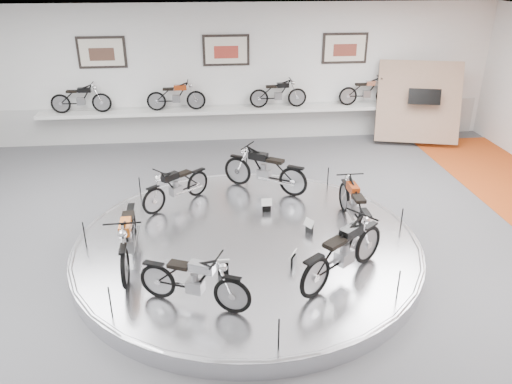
{
  "coord_description": "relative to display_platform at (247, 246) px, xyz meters",
  "views": [
    {
      "loc": [
        -0.68,
        -7.77,
        5.04
      ],
      "look_at": [
        0.2,
        0.6,
        1.13
      ],
      "focal_mm": 35.0,
      "sensor_mm": 36.0,
      "label": 1
    }
  ],
  "objects": [
    {
      "name": "floor",
      "position": [
        0.0,
        -0.3,
        -0.15
      ],
      "size": [
        16.0,
        16.0,
        0.0
      ],
      "primitive_type": "plane",
      "color": "#4F4F52",
      "rests_on": "ground"
    },
    {
      "name": "ceiling",
      "position": [
        0.0,
        -0.3,
        3.85
      ],
      "size": [
        16.0,
        16.0,
        0.0
      ],
      "primitive_type": "plane",
      "rotation": [
        3.14,
        0.0,
        0.0
      ],
      "color": "white",
      "rests_on": "wall_back"
    },
    {
      "name": "wall_back",
      "position": [
        0.0,
        6.7,
        1.85
      ],
      "size": [
        16.0,
        0.0,
        16.0
      ],
      "primitive_type": "plane",
      "rotation": [
        1.57,
        0.0,
        0.0
      ],
      "color": "white",
      "rests_on": "floor"
    },
    {
      "name": "dado_band",
      "position": [
        0.0,
        6.68,
        0.4
      ],
      "size": [
        15.68,
        0.04,
        1.1
      ],
      "primitive_type": "cube",
      "color": "#BCBCBA",
      "rests_on": "floor"
    },
    {
      "name": "display_platform",
      "position": [
        0.0,
        0.0,
        0.0
      ],
      "size": [
        6.4,
        6.4,
        0.3
      ],
      "primitive_type": "cylinder",
      "color": "silver",
      "rests_on": "floor"
    },
    {
      "name": "platform_rim",
      "position": [
        0.0,
        0.0,
        0.12
      ],
      "size": [
        6.4,
        6.4,
        0.1
      ],
      "primitive_type": "torus",
      "color": "#B2B2BA",
      "rests_on": "display_platform"
    },
    {
      "name": "shelf",
      "position": [
        0.0,
        6.4,
        0.85
      ],
      "size": [
        11.0,
        0.55,
        0.1
      ],
      "primitive_type": "cube",
      "color": "silver",
      "rests_on": "wall_back"
    },
    {
      "name": "poster_left",
      "position": [
        -3.5,
        6.66,
        2.55
      ],
      "size": [
        1.35,
        0.06,
        0.88
      ],
      "primitive_type": "cube",
      "color": "silver",
      "rests_on": "wall_back"
    },
    {
      "name": "poster_center",
      "position": [
        0.0,
        6.66,
        2.55
      ],
      "size": [
        1.35,
        0.06,
        0.88
      ],
      "primitive_type": "cube",
      "color": "silver",
      "rests_on": "wall_back"
    },
    {
      "name": "poster_right",
      "position": [
        3.5,
        6.66,
        2.55
      ],
      "size": [
        1.35,
        0.06,
        0.88
      ],
      "primitive_type": "cube",
      "color": "silver",
      "rests_on": "wall_back"
    },
    {
      "name": "display_panel",
      "position": [
        5.6,
        5.8,
        1.1
      ],
      "size": [
        2.56,
        1.52,
        2.3
      ],
      "primitive_type": "cube",
      "rotation": [
        -0.35,
        0.0,
        -0.26
      ],
      "color": "#9B7964",
      "rests_on": "floor"
    },
    {
      "name": "shelf_bike_a",
      "position": [
        -4.2,
        6.4,
        1.27
      ],
      "size": [
        1.22,
        0.43,
        0.73
      ],
      "primitive_type": null,
      "color": "black",
      "rests_on": "shelf"
    },
    {
      "name": "shelf_bike_b",
      "position": [
        -1.5,
        6.4,
        1.27
      ],
      "size": [
        1.22,
        0.43,
        0.73
      ],
      "primitive_type": null,
      "color": "#983310",
      "rests_on": "shelf"
    },
    {
      "name": "shelf_bike_c",
      "position": [
        1.5,
        6.4,
        1.27
      ],
      "size": [
        1.22,
        0.43,
        0.73
      ],
      "primitive_type": null,
      "color": "black",
      "rests_on": "shelf"
    },
    {
      "name": "shelf_bike_d",
      "position": [
        4.2,
        6.4,
        1.27
      ],
      "size": [
        1.22,
        0.43,
        0.73
      ],
      "primitive_type": null,
      "color": "#B5B6BA",
      "rests_on": "shelf"
    },
    {
      "name": "bike_a",
      "position": [
        2.11,
        0.32,
        0.62
      ],
      "size": [
        0.59,
        1.62,
        0.95
      ],
      "primitive_type": null,
      "rotation": [
        0.0,
        0.0,
        1.59
      ],
      "color": "#983310",
      "rests_on": "display_platform"
    },
    {
      "name": "bike_b",
      "position": [
        0.59,
        2.16,
        0.66
      ],
      "size": [
        1.79,
        1.45,
        1.02
      ],
      "primitive_type": null,
      "rotation": [
        0.0,
        0.0,
        2.57
      ],
      "color": "black",
      "rests_on": "display_platform"
    },
    {
      "name": "bike_c",
      "position": [
        -1.36,
        1.63,
        0.59
      ],
      "size": [
        1.46,
        1.39,
        0.88
      ],
      "primitive_type": null,
      "rotation": [
        0.0,
        0.0,
        3.88
      ],
      "color": "black",
      "rests_on": "display_platform"
    },
    {
      "name": "bike_d",
      "position": [
        -2.07,
        -0.59,
        0.66
      ],
      "size": [
        0.67,
        1.75,
        1.02
      ],
      "primitive_type": null,
      "rotation": [
        0.0,
        0.0,
        4.75
      ],
      "color": "#CB5D1A",
      "rests_on": "display_platform"
    },
    {
      "name": "bike_e",
      "position": [
        -0.96,
        -1.87,
        0.6
      ],
      "size": [
        1.61,
        1.11,
        0.9
      ],
      "primitive_type": null,
      "rotation": [
        0.0,
        0.0,
        5.87
      ],
      "color": "#B5B6BA",
      "rests_on": "display_platform"
    },
    {
      "name": "bike_f",
      "position": [
        1.43,
        -1.41,
        0.67
      ],
      "size": [
        1.78,
        1.59,
        1.04
      ],
      "primitive_type": null,
      "rotation": [
        0.0,
        0.0,
        6.95
      ],
      "color": "black",
      "rests_on": "display_platform"
    }
  ]
}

